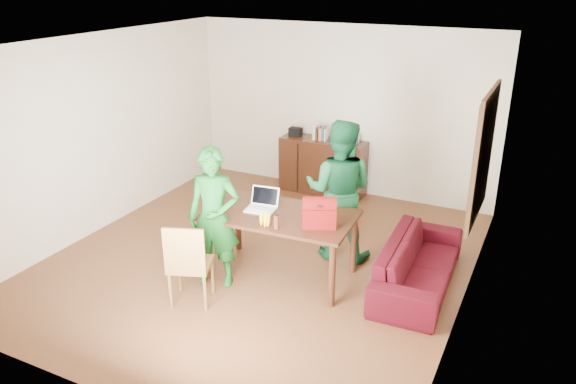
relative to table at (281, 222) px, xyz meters
The scene contains 10 objects.
room 0.80m from the table, 138.55° to the left, with size 5.20×5.70×2.90m.
table is the anchor object (origin of this frame).
chair 1.22m from the table, 123.27° to the right, with size 0.57×0.55×0.98m.
person_near 0.78m from the table, 141.15° to the right, with size 0.61×0.40×1.67m, color #13591B.
person_far 0.91m from the table, 61.42° to the left, with size 0.88×0.68×1.81m, color #12532C.
laptop 0.30m from the table, behind, with size 0.37×0.28×0.24m.
bananas 0.40m from the table, 90.57° to the right, with size 0.18×0.11×0.07m, color gold, non-canonical shape.
bottle 0.44m from the table, 69.51° to the right, with size 0.06×0.06×0.17m, color maroon.
red_bag 0.60m from the table, 11.60° to the right, with size 0.37×0.21×0.27m, color maroon.
sofa 1.68m from the table, 17.98° to the left, with size 1.90×0.74×0.55m, color #370713.
Camera 1 is at (3.12, -5.54, 3.49)m, focal length 35.00 mm.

